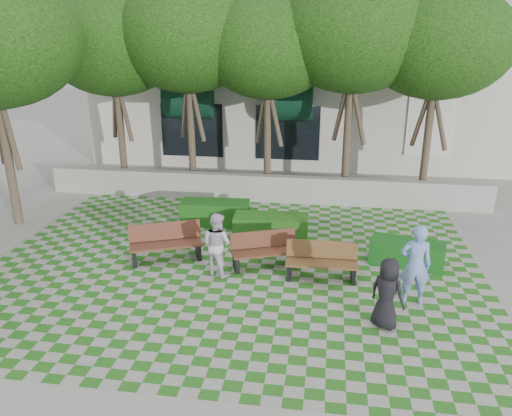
% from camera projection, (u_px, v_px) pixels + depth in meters
% --- Properties ---
extents(ground, '(90.00, 90.00, 0.00)m').
position_uv_depth(ground, '(225.00, 286.00, 11.35)').
color(ground, gray).
rests_on(ground, ground).
extents(lawn, '(12.00, 12.00, 0.00)m').
position_uv_depth(lawn, '(233.00, 267.00, 12.28)').
color(lawn, '#2B721E').
rests_on(lawn, ground).
extents(retaining_wall, '(15.00, 0.36, 0.90)m').
position_uv_depth(retaining_wall, '(262.00, 188.00, 16.98)').
color(retaining_wall, '#9E9B93').
rests_on(retaining_wall, ground).
extents(bench_east, '(1.68, 0.60, 0.87)m').
position_uv_depth(bench_east, '(321.00, 262.00, 11.61)').
color(bench_east, brown).
rests_on(bench_east, ground).
extents(bench_mid, '(1.73, 1.12, 0.87)m').
position_uv_depth(bench_mid, '(265.00, 250.00, 12.21)').
color(bench_mid, '#542B1C').
rests_on(bench_mid, ground).
extents(bench_west, '(1.88, 1.23, 0.94)m').
position_uv_depth(bench_west, '(166.00, 243.00, 12.54)').
color(bench_west, '#572C1E').
rests_on(bench_west, ground).
extents(hedge_east, '(1.88, 1.10, 0.62)m').
position_uv_depth(hedge_east, '(407.00, 253.00, 12.33)').
color(hedge_east, '#144B18').
rests_on(hedge_east, ground).
extents(hedge_midright, '(2.07, 0.91, 0.71)m').
position_uv_depth(hedge_midright, '(271.00, 228.00, 13.80)').
color(hedge_midright, '#1C5115').
rests_on(hedge_midright, ground).
extents(hedge_midleft, '(2.04, 0.89, 0.70)m').
position_uv_depth(hedge_midleft, '(215.00, 213.00, 14.96)').
color(hedge_midleft, '#164B14').
rests_on(hedge_midleft, ground).
extents(person_blue, '(0.65, 0.43, 1.79)m').
position_uv_depth(person_blue, '(415.00, 265.00, 10.39)').
color(person_blue, '#7793D9').
rests_on(person_blue, ground).
extents(person_dark, '(0.84, 0.78, 1.45)m').
position_uv_depth(person_dark, '(387.00, 293.00, 9.59)').
color(person_dark, black).
rests_on(person_dark, ground).
extents(person_white, '(0.93, 0.85, 1.54)m').
position_uv_depth(person_white, '(217.00, 244.00, 11.71)').
color(person_white, silver).
rests_on(person_white, ground).
extents(tree_row, '(17.70, 13.40, 7.41)m').
position_uv_depth(tree_row, '(202.00, 42.00, 15.43)').
color(tree_row, '#47382B').
rests_on(tree_row, ground).
extents(building, '(18.00, 8.92, 5.15)m').
position_uv_depth(building, '(305.00, 98.00, 23.51)').
color(building, beige).
rests_on(building, ground).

